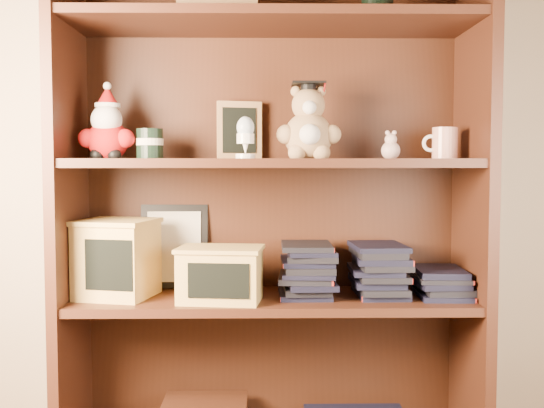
{
  "coord_description": "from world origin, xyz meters",
  "views": [
    {
      "loc": [
        0.01,
        -0.53,
        0.93
      ],
      "look_at": [
        0.04,
        1.3,
        0.82
      ],
      "focal_mm": 42.0,
      "sensor_mm": 36.0,
      "label": 1
    }
  ],
  "objects": [
    {
      "name": "book_stack_left",
      "position": [
        0.15,
        1.3,
        0.63
      ],
      "size": [
        0.14,
        0.2,
        0.16
      ],
      "color": "black",
      "rests_on": "shelf_lower"
    },
    {
      "name": "shelf_upper",
      "position": [
        0.04,
        1.3,
        0.94
      ],
      "size": [
        1.14,
        0.33,
        0.02
      ],
      "color": "#3D1D11",
      "rests_on": "ground"
    },
    {
      "name": "certificate_frame",
      "position": [
        -0.26,
        1.44,
        0.68
      ],
      "size": [
        0.21,
        0.05,
        0.26
      ],
      "color": "black",
      "rests_on": "shelf_lower"
    },
    {
      "name": "chalkboard_plaque",
      "position": [
        -0.06,
        1.42,
        1.04
      ],
      "size": [
        0.14,
        0.09,
        0.18
      ],
      "color": "#9E7547",
      "rests_on": "shelf_upper"
    },
    {
      "name": "grad_teddy_bear",
      "position": [
        0.14,
        1.3,
        1.04
      ],
      "size": [
        0.19,
        0.16,
        0.23
      ],
      "color": "#A28055",
      "rests_on": "shelf_upper"
    },
    {
      "name": "egg_cup",
      "position": [
        -0.04,
        1.23,
        1.01
      ],
      "size": [
        0.06,
        0.06,
        0.12
      ],
      "color": "white",
      "rests_on": "shelf_upper"
    },
    {
      "name": "shelf_lower",
      "position": [
        0.04,
        1.3,
        0.54
      ],
      "size": [
        1.14,
        0.33,
        0.02
      ],
      "color": "#3D1D11",
      "rests_on": "ground"
    },
    {
      "name": "teacher_mug",
      "position": [
        0.54,
        1.3,
        1.0
      ],
      "size": [
        0.1,
        0.07,
        0.09
      ],
      "color": "silver",
      "rests_on": "shelf_upper"
    },
    {
      "name": "santa_plush",
      "position": [
        -0.43,
        1.3,
        1.03
      ],
      "size": [
        0.16,
        0.12,
        0.23
      ],
      "color": "#A50F0F",
      "rests_on": "shelf_upper"
    },
    {
      "name": "bookcase",
      "position": [
        0.04,
        1.36,
        0.78
      ],
      "size": [
        1.2,
        0.35,
        1.6
      ],
      "color": "#3D1D11",
      "rests_on": "ground"
    },
    {
      "name": "pencils_box",
      "position": [
        -0.11,
        1.24,
        0.63
      ],
      "size": [
        0.25,
        0.19,
        0.15
      ],
      "color": "#D6AF58",
      "rests_on": "shelf_lower"
    },
    {
      "name": "book_stack_right",
      "position": [
        0.53,
        1.3,
        0.59
      ],
      "size": [
        0.14,
        0.2,
        0.08
      ],
      "color": "black",
      "rests_on": "shelf_lower"
    },
    {
      "name": "treats_box",
      "position": [
        -0.41,
        1.3,
        0.66
      ],
      "size": [
        0.25,
        0.25,
        0.22
      ],
      "color": "#D6AF58",
      "rests_on": "shelf_lower"
    },
    {
      "name": "pink_figurine",
      "position": [
        0.38,
        1.3,
        0.98
      ],
      "size": [
        0.05,
        0.05,
        0.09
      ],
      "color": "#CCA79D",
      "rests_on": "shelf_upper"
    },
    {
      "name": "book_stack_mid",
      "position": [
        0.35,
        1.3,
        0.62
      ],
      "size": [
        0.14,
        0.2,
        0.14
      ],
      "color": "black",
      "rests_on": "shelf_lower"
    },
    {
      "name": "teachers_tin",
      "position": [
        -0.31,
        1.3,
        0.99
      ],
      "size": [
        0.08,
        0.08,
        0.09
      ],
      "color": "black",
      "rests_on": "shelf_upper"
    }
  ]
}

